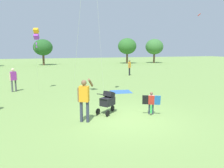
% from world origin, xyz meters
% --- Properties ---
extents(ground_plane, '(120.00, 120.00, 0.00)m').
position_xyz_m(ground_plane, '(0.00, 0.00, 0.00)').
color(ground_plane, '#75994C').
extents(treeline_distant, '(36.09, 6.35, 5.40)m').
position_xyz_m(treeline_distant, '(0.17, 31.05, 3.35)').
color(treeline_distant, brown).
rests_on(treeline_distant, ground).
extents(child_with_butterfly_kite, '(0.76, 0.52, 1.01)m').
position_xyz_m(child_with_butterfly_kite, '(1.21, 0.25, 0.61)').
color(child_with_butterfly_kite, '#33384C').
rests_on(child_with_butterfly_kite, ground).
extents(person_adult_flyer, '(0.68, 0.48, 1.77)m').
position_xyz_m(person_adult_flyer, '(-1.78, 0.22, 1.02)').
color(person_adult_flyer, '#33384C').
rests_on(person_adult_flyer, ground).
extents(stroller, '(1.03, 0.91, 1.03)m').
position_xyz_m(stroller, '(-0.55, 1.04, 0.61)').
color(stroller, black).
rests_on(stroller, ground).
extents(kite_green_novelty, '(0.40, 3.09, 4.27)m').
position_xyz_m(kite_green_novelty, '(-3.42, 7.79, 3.86)').
color(kite_green_novelty, '#F4A319').
rests_on(kite_green_novelty, ground).
extents(person_red_shirt, '(0.46, 0.36, 1.60)m').
position_xyz_m(person_red_shirt, '(-5.04, 7.90, 0.94)').
color(person_red_shirt, '#4C4C51').
rests_on(person_red_shirt, ground).
extents(person_kid_running, '(0.39, 0.47, 1.69)m').
position_xyz_m(person_kid_running, '(6.03, 13.83, 1.00)').
color(person_kid_running, '#232328').
rests_on(person_kid_running, ground).
extents(picnic_blanket, '(1.53, 1.42, 0.02)m').
position_xyz_m(picnic_blanket, '(1.81, 5.49, 0.01)').
color(picnic_blanket, '#3366B2').
rests_on(picnic_blanket, ground).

